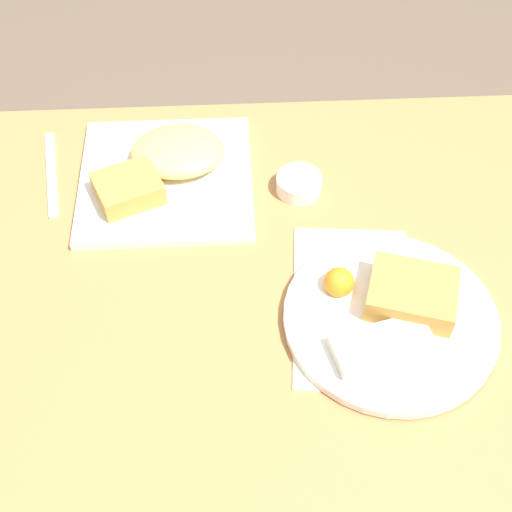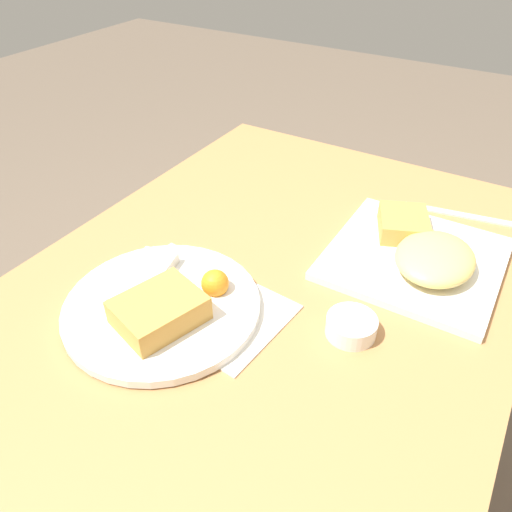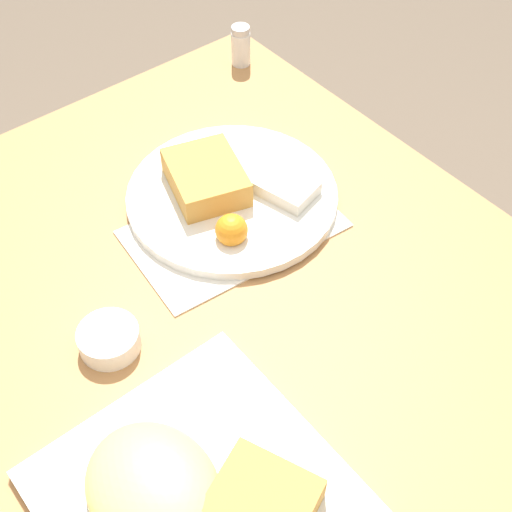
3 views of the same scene
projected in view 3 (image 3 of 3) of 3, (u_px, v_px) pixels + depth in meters
dining_table at (250, 352)px, 0.96m from camera, size 1.03×0.78×0.75m
menu_card at (234, 229)px, 0.98m from camera, size 0.20×0.30×0.00m
plate_square_near at (189, 493)px, 0.72m from camera, size 0.28×0.28×0.06m
plate_oval_far at (229, 192)px, 1.01m from camera, size 0.30×0.30×0.05m
sauce_ramekin at (109, 339)px, 0.85m from camera, size 0.07×0.07×0.03m
salt_shaker at (241, 48)px, 1.22m from camera, size 0.03×0.03×0.07m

